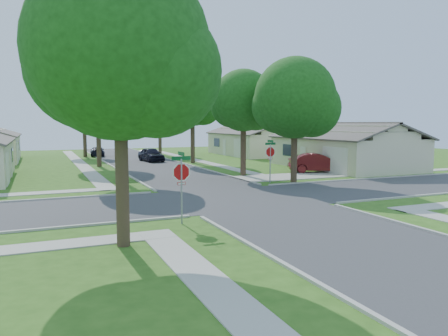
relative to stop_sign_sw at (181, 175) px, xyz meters
name	(u,v)px	position (x,y,z in m)	size (l,w,h in m)	color
ground	(237,198)	(4.70, 4.70, -2.03)	(100.00, 100.00, 0.00)	#2F5717
road_ns	(237,198)	(4.70, 4.70, -2.03)	(7.00, 100.00, 0.02)	#333335
sidewalk_ne	(190,159)	(10.80, 30.70, -2.01)	(1.20, 40.00, 0.04)	#9E9B91
sidewalk_nw	(79,163)	(-1.40, 30.70, -2.01)	(1.20, 40.00, 0.04)	#9E9B91
driveway	(291,176)	(12.60, 11.80, -2.01)	(8.80, 3.60, 0.05)	#9E9B91
stop_sign_sw	(181,175)	(0.00, 0.00, 0.00)	(1.05, 0.80, 2.98)	gray
stop_sign_ne	(270,154)	(9.40, 9.40, 0.00)	(1.05, 0.80, 2.98)	gray
tree_e_near	(244,103)	(9.45, 13.71, 3.61)	(4.97, 4.80, 8.28)	#38281C
tree_e_mid	(193,102)	(9.46, 25.71, 4.22)	(5.59, 5.40, 9.21)	#38281C
tree_e_far	(160,109)	(9.45, 38.71, 3.95)	(5.17, 5.00, 8.72)	#38281C
tree_w_near	(121,94)	(0.06, 13.71, 4.08)	(5.38, 5.20, 8.97)	#38281C
tree_w_mid	(98,98)	(0.06, 25.71, 4.46)	(5.80, 5.60, 9.56)	#38281C
tree_w_far	(84,112)	(0.05, 38.71, 3.48)	(4.76, 4.60, 8.04)	#38281C
tree_sw_corner	(121,58)	(-2.74, -2.29, 4.23)	(6.21, 6.00, 9.55)	#38281C
tree_ne_corner	(296,102)	(11.06, 8.91, 3.56)	(5.80, 5.60, 8.66)	#38281C
house_ne_near	(344,151)	(20.69, 15.70, -0.51)	(8.42, 13.60, 4.23)	beige
house_ne_far	(255,143)	(20.69, 33.70, -0.51)	(8.42, 13.60, 4.23)	beige
car_driveway	(318,163)	(16.20, 13.40, -1.23)	(1.70, 4.86, 1.60)	#501013
car_curb_east	(151,154)	(5.90, 29.31, -1.28)	(1.78, 4.42, 1.50)	black
car_curb_west	(97,152)	(1.50, 39.13, -1.44)	(1.65, 4.06, 1.18)	black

